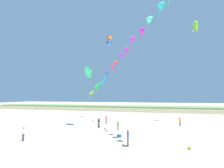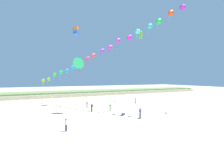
% 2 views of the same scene
% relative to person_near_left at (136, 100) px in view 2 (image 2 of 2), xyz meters
% --- Properties ---
extents(ground_plane, '(240.00, 240.00, 0.00)m').
position_rel_person_near_left_xyz_m(ground_plane, '(-8.11, -16.30, -0.96)').
color(ground_plane, beige).
extents(dune_ridge, '(120.00, 13.00, 1.82)m').
position_rel_person_near_left_xyz_m(dune_ridge, '(-8.11, 27.78, -0.05)').
color(dune_ridge, beige).
rests_on(dune_ridge, ground).
extents(person_near_left, '(0.58, 0.23, 1.66)m').
position_rel_person_near_left_xyz_m(person_near_left, '(0.00, 0.00, 0.00)').
color(person_near_left, '#474C56').
rests_on(person_near_left, ground).
extents(person_near_right, '(0.31, 0.60, 1.76)m').
position_rel_person_near_left_xyz_m(person_near_right, '(-7.70, -12.76, 0.06)').
color(person_near_right, '#282D4C').
rests_on(person_near_right, ground).
extents(person_mid_center, '(0.48, 0.40, 1.58)m').
position_rel_person_near_left_xyz_m(person_mid_center, '(-13.71, -0.56, -0.05)').
color(person_mid_center, '#282D4C').
rests_on(person_mid_center, ground).
extents(person_far_left, '(0.58, 0.28, 1.68)m').
position_rel_person_near_left_xyz_m(person_far_left, '(-20.26, -14.13, 0.01)').
color(person_far_left, '#282D4C').
rests_on(person_far_left, ground).
extents(person_far_right, '(0.56, 0.28, 1.64)m').
position_rel_person_near_left_xyz_m(person_far_right, '(-10.24, -5.78, -0.01)').
color(person_far_right, '#726656').
rests_on(person_far_right, ground).
extents(person_far_center, '(0.62, 0.25, 1.76)m').
position_rel_person_near_left_xyz_m(person_far_center, '(-13.85, -4.64, 0.06)').
color(person_far_center, black).
rests_on(person_far_center, ground).
extents(kite_banner_string, '(23.99, 29.57, 20.26)m').
position_rel_person_near_left_xyz_m(kite_banner_string, '(-11.34, -0.81, 11.90)').
color(kite_banner_string, '#B4CA13').
extents(large_kite_low_lead, '(1.44, 1.43, 2.63)m').
position_rel_person_near_left_xyz_m(large_kite_low_lead, '(4.34, 3.87, 18.99)').
color(large_kite_low_lead, '#76CE30').
extents(large_kite_mid_trail, '(1.41, 1.41, 2.06)m').
position_rel_person_near_left_xyz_m(large_kite_mid_trail, '(-14.79, 5.70, 18.45)').
color(large_kite_mid_trail, blue).
extents(large_kite_high_solo, '(2.83, 2.81, 3.84)m').
position_rel_person_near_left_xyz_m(large_kite_high_solo, '(-16.10, -3.62, 9.04)').
color(large_kite_high_solo, '#2CDA7C').
extents(beach_cooler, '(0.58, 0.41, 0.46)m').
position_rel_person_near_left_xyz_m(beach_cooler, '(-9.28, -9.63, -0.75)').
color(beach_cooler, blue).
rests_on(beach_cooler, ground).
extents(beach_ball, '(0.36, 0.36, 0.36)m').
position_rel_person_near_left_xyz_m(beach_ball, '(-1.46, -12.45, -0.78)').
color(beach_ball, orange).
rests_on(beach_ball, ground).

